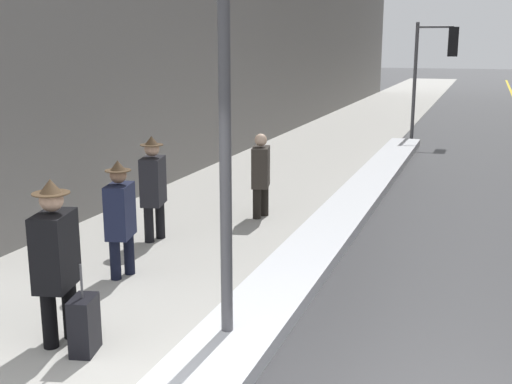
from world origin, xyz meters
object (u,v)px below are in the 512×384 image
(pedestrian_in_glasses, at_px, (261,172))
(rolling_suitcase, at_px, (84,326))
(traffic_light_near, at_px, (438,56))
(pedestrian_trailing, at_px, (153,184))
(pedestrian_in_fedora, at_px, (56,256))
(pedestrian_nearside, at_px, (120,215))
(lamp_post, at_px, (224,59))

(pedestrian_in_glasses, distance_m, rolling_suitcase, 5.51)
(traffic_light_near, bearing_deg, pedestrian_in_glasses, -107.00)
(pedestrian_trailing, xyz_separation_m, rolling_suitcase, (1.17, -3.62, -0.61))
(pedestrian_in_fedora, bearing_deg, pedestrian_nearside, 178.68)
(pedestrian_trailing, relative_size, pedestrian_in_glasses, 1.10)
(pedestrian_in_fedora, relative_size, pedestrian_trailing, 1.05)
(pedestrian_in_fedora, relative_size, rolling_suitcase, 1.85)
(lamp_post, xyz_separation_m, pedestrian_nearside, (-2.07, 1.37, -2.05))
(pedestrian_in_glasses, bearing_deg, pedestrian_trailing, -44.61)
(rolling_suitcase, bearing_deg, pedestrian_trailing, -175.68)
(pedestrian_nearside, bearing_deg, rolling_suitcase, 7.70)
(pedestrian_trailing, height_order, rolling_suitcase, pedestrian_trailing)
(traffic_light_near, height_order, pedestrian_in_glasses, traffic_light_near)
(pedestrian_in_fedora, distance_m, rolling_suitcase, 0.76)
(traffic_light_near, xyz_separation_m, pedestrian_trailing, (-3.27, -12.69, -1.76))
(pedestrian_nearside, distance_m, pedestrian_in_glasses, 3.54)
(pedestrian_in_fedora, distance_m, pedestrian_trailing, 3.58)
(pedestrian_in_fedora, xyz_separation_m, pedestrian_trailing, (-0.79, 3.49, -0.04))
(pedestrian_trailing, xyz_separation_m, pedestrian_in_glasses, (1.12, 1.87, -0.07))
(traffic_light_near, bearing_deg, rolling_suitcase, -103.14)
(pedestrian_in_fedora, bearing_deg, pedestrian_trailing, 179.22)
(pedestrian_in_fedora, height_order, rolling_suitcase, pedestrian_in_fedora)
(traffic_light_near, distance_m, pedestrian_nearside, 14.69)
(lamp_post, relative_size, traffic_light_near, 1.31)
(pedestrian_in_glasses, bearing_deg, rolling_suitcase, -13.11)
(pedestrian_in_fedora, height_order, pedestrian_in_glasses, pedestrian_in_fedora)
(traffic_light_near, xyz_separation_m, pedestrian_in_fedora, (-2.48, -16.18, -1.72))
(pedestrian_in_fedora, xyz_separation_m, rolling_suitcase, (0.37, -0.12, -0.65))
(pedestrian_in_fedora, relative_size, pedestrian_nearside, 1.10)
(traffic_light_near, relative_size, pedestrian_in_glasses, 2.44)
(pedestrian_nearside, distance_m, rolling_suitcase, 2.24)
(pedestrian_trailing, bearing_deg, traffic_light_near, 152.01)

